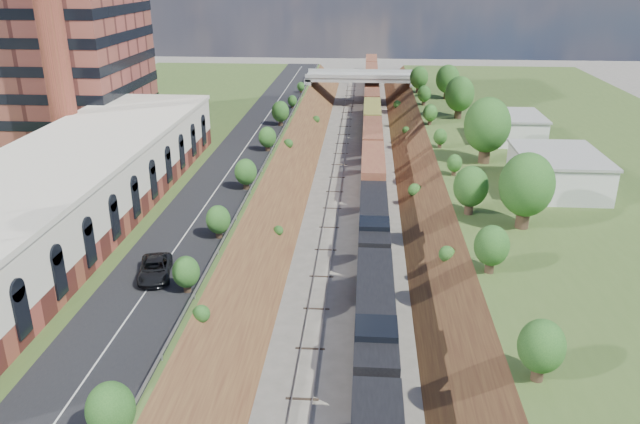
% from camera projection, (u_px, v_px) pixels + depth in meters
% --- Properties ---
extents(platform_left, '(44.00, 180.00, 5.00)m').
position_uv_depth(platform_left, '(110.00, 177.00, 84.31)').
color(platform_left, '#415A25').
rests_on(platform_left, ground).
extents(platform_right, '(44.00, 180.00, 5.00)m').
position_uv_depth(platform_right, '(611.00, 189.00, 79.74)').
color(platform_right, '#415A25').
rests_on(platform_right, ground).
extents(embankment_left, '(10.00, 180.00, 10.00)m').
position_uv_depth(embankment_left, '(271.00, 198.00, 83.70)').
color(embankment_left, brown).
rests_on(embankment_left, ground).
extents(embankment_right, '(10.00, 180.00, 10.00)m').
position_uv_depth(embankment_right, '(436.00, 202.00, 82.18)').
color(embankment_right, brown).
rests_on(embankment_right, ground).
extents(rail_left_track, '(1.58, 180.00, 0.18)m').
position_uv_depth(rail_left_track, '(333.00, 199.00, 83.09)').
color(rail_left_track, gray).
rests_on(rail_left_track, ground).
extents(rail_right_track, '(1.58, 180.00, 0.18)m').
position_uv_depth(rail_right_track, '(373.00, 200.00, 82.73)').
color(rail_right_track, gray).
rests_on(rail_right_track, ground).
extents(road, '(8.00, 180.00, 0.10)m').
position_uv_depth(road, '(236.00, 161.00, 82.17)').
color(road, black).
rests_on(road, platform_left).
extents(guardrail, '(0.10, 171.00, 0.70)m').
position_uv_depth(guardrail, '(267.00, 159.00, 81.52)').
color(guardrail, '#99999E').
rests_on(guardrail, platform_left).
extents(commercial_building, '(14.30, 62.30, 7.00)m').
position_uv_depth(commercial_building, '(65.00, 189.00, 61.35)').
color(commercial_building, brown).
rests_on(commercial_building, platform_left).
extents(smokestack, '(3.20, 3.20, 40.00)m').
position_uv_depth(smokestack, '(47.00, 3.00, 72.59)').
color(smokestack, brown).
rests_on(smokestack, platform_left).
extents(overpass, '(24.50, 8.30, 7.40)m').
position_uv_depth(overpass, '(360.00, 83.00, 138.71)').
color(overpass, gray).
rests_on(overpass, ground).
extents(white_building_near, '(9.00, 12.00, 4.00)m').
position_uv_depth(white_building_near, '(558.00, 172.00, 71.33)').
color(white_building_near, silver).
rests_on(white_building_near, platform_right).
extents(white_building_far, '(8.00, 10.00, 3.60)m').
position_uv_depth(white_building_far, '(512.00, 128.00, 91.86)').
color(white_building_far, silver).
rests_on(white_building_far, platform_right).
extents(tree_right_large, '(5.25, 5.25, 7.61)m').
position_uv_depth(tree_right_large, '(527.00, 185.00, 59.77)').
color(tree_right_large, '#473323').
rests_on(tree_right_large, platform_right).
extents(tree_left_crest, '(2.45, 2.45, 3.55)m').
position_uv_depth(tree_left_crest, '(174.00, 299.00, 44.05)').
color(tree_left_crest, '#473323').
rests_on(tree_left_crest, platform_left).
extents(freight_train, '(3.19, 178.82, 4.72)m').
position_uv_depth(freight_train, '(372.00, 128.00, 108.97)').
color(freight_train, black).
rests_on(freight_train, ground).
extents(suv, '(3.61, 5.80, 1.50)m').
position_uv_depth(suv, '(155.00, 269.00, 51.06)').
color(suv, black).
rests_on(suv, road).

